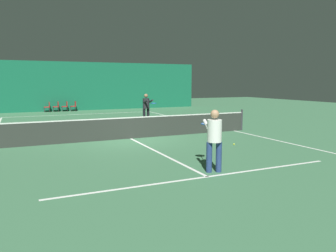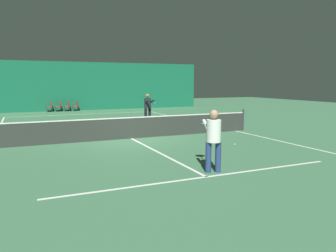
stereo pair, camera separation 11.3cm
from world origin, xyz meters
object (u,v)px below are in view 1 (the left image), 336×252
player_near (214,136)px  player_far (146,106)px  courtside_chair_0 (48,106)px  courtside_chair_3 (74,105)px  courtside_chair_1 (57,106)px  tennis_net (130,127)px  courtside_chair_2 (65,106)px  tennis_ball (234,144)px

player_near → player_far: (2.27, 11.10, 0.02)m
courtside_chair_0 → courtside_chair_3: 2.10m
courtside_chair_3 → courtside_chair_1: bearing=-90.0°
tennis_net → courtside_chair_2: 15.00m
courtside_chair_0 → tennis_ball: courtside_chair_0 is taller
courtside_chair_3 → tennis_ball: (3.33, -18.09, -0.45)m
courtside_chair_1 → courtside_chair_3: size_ratio=1.00×
courtside_chair_0 → courtside_chair_3: (2.10, 0.00, 0.00)m
courtside_chair_1 → courtside_chair_2: (0.70, 0.00, 0.00)m
courtside_chair_0 → courtside_chair_1: 0.70m
player_far → tennis_ball: (0.55, -8.18, -0.99)m
courtside_chair_3 → tennis_ball: size_ratio=12.73×
player_near → courtside_chair_2: player_near is taller
courtside_chair_2 → courtside_chair_1: bearing=-90.0°
courtside_chair_3 → tennis_net: bearing=0.4°
courtside_chair_0 → courtside_chair_3: bearing=90.0°
courtside_chair_0 → tennis_net: bearing=8.3°
player_near → courtside_chair_0: bearing=25.7°
player_far → tennis_net: bearing=-33.0°
courtside_chair_3 → tennis_ball: courtside_chair_3 is taller
player_far → tennis_ball: size_ratio=26.51×
player_near → courtside_chair_0: size_ratio=2.05×
courtside_chair_0 → tennis_ball: bearing=16.7°
player_far → player_near: bearing=-16.6°
courtside_chair_0 → tennis_ball: size_ratio=12.73×
tennis_ball → tennis_net: bearing=136.0°
player_far → courtside_chair_1: 10.77m
courtside_chair_2 → tennis_ball: courtside_chair_2 is taller
tennis_ball → courtside_chair_2: bearing=102.5°
tennis_net → courtside_chair_3: 14.97m
player_far → courtside_chair_0: player_far is taller
tennis_net → player_near: (0.41, -6.04, 0.49)m
courtside_chair_0 → courtside_chair_3: same height
courtside_chair_2 → courtside_chair_3: same height
tennis_net → courtside_chair_1: (-1.49, 14.97, -0.03)m
player_near → tennis_net: bearing=22.6°
player_far → courtside_chair_1: size_ratio=2.08×
player_far → tennis_ball: player_far is taller
player_near → tennis_ball: (2.82, 2.92, -0.97)m
player_far → courtside_chair_2: bearing=-165.7°
courtside_chair_0 → courtside_chair_1: (0.70, 0.00, 0.00)m
courtside_chair_3 → tennis_ball: bearing=10.4°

